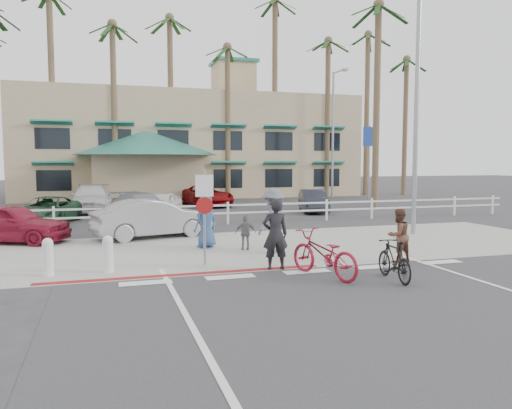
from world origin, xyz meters
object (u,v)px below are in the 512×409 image
object	(u,v)px
bike_red	(323,254)
car_white_sedan	(153,218)
sign_post	(204,212)
bike_black	(394,260)
car_red_compact	(10,223)

from	to	relation	value
bike_red	car_white_sedan	distance (m)	8.29
sign_post	bike_red	size ratio (longest dim) A/B	1.34
car_white_sedan	bike_black	bearing A→B (deg)	-165.73
sign_post	bike_black	bearing A→B (deg)	-37.71
sign_post	bike_black	xyz separation A→B (m)	(3.91, -3.02, -0.96)
bike_black	car_white_sedan	world-z (taller)	car_white_sedan
bike_black	car_red_compact	xyz separation A→B (m)	(-9.57, 8.65, 0.19)
sign_post	car_white_sedan	size ratio (longest dim) A/B	0.67
bike_red	bike_black	bearing A→B (deg)	131.76
car_white_sedan	car_red_compact	bearing A→B (deg)	71.60
bike_black	car_white_sedan	xyz separation A→B (m)	(-4.76, 8.39, 0.22)
bike_red	car_white_sedan	bearing A→B (deg)	-86.24
sign_post	bike_red	distance (m)	3.44
bike_red	car_red_compact	xyz separation A→B (m)	(-8.12, 7.86, 0.11)
bike_black	car_red_compact	size ratio (longest dim) A/B	0.41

